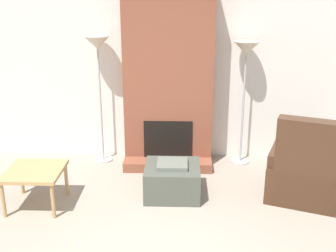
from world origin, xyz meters
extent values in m
cube|color=silver|center=(0.00, 3.17, 1.30)|extent=(7.46, 0.06, 2.60)
cube|color=brown|center=(0.00, 2.94, 1.30)|extent=(1.24, 0.40, 2.60)
cube|color=brown|center=(0.00, 2.60, 0.07)|extent=(1.24, 0.28, 0.13)
cube|color=black|center=(0.00, 2.73, 0.41)|extent=(0.69, 0.02, 0.55)
cube|color=#474C42|center=(0.08, 1.86, 0.19)|extent=(0.68, 0.64, 0.39)
cube|color=#60665B|center=(0.08, 1.86, 0.41)|extent=(0.37, 0.35, 0.05)
cube|color=#422819|center=(1.76, 1.91, 0.23)|extent=(1.15, 1.16, 0.45)
cube|color=#422819|center=(1.63, 1.58, 0.54)|extent=(0.76, 0.44, 1.09)
cube|color=#422819|center=(1.41, 2.04, 0.30)|extent=(0.43, 0.82, 0.61)
cube|color=tan|center=(-1.52, 1.54, 0.44)|extent=(0.64, 0.65, 0.04)
cylinder|color=tan|center=(-1.80, 1.26, 0.21)|extent=(0.04, 0.04, 0.42)
cylinder|color=tan|center=(-1.24, 1.26, 0.21)|extent=(0.04, 0.04, 0.42)
cylinder|color=tan|center=(-1.80, 1.82, 0.21)|extent=(0.04, 0.04, 0.42)
cylinder|color=tan|center=(-1.24, 1.82, 0.21)|extent=(0.04, 0.04, 0.42)
cylinder|color=#ADADB2|center=(-0.98, 2.91, 0.01)|extent=(0.28, 0.28, 0.02)
cylinder|color=#ADADB2|center=(-0.98, 2.91, 0.83)|extent=(0.03, 0.03, 1.63)
cone|color=beige|center=(-0.98, 2.91, 1.74)|extent=(0.35, 0.35, 0.18)
cylinder|color=#ADADB2|center=(1.06, 2.91, 0.01)|extent=(0.28, 0.28, 0.02)
cylinder|color=#ADADB2|center=(1.06, 2.91, 0.80)|extent=(0.03, 0.03, 1.57)
cone|color=beige|center=(1.06, 2.91, 1.68)|extent=(0.35, 0.35, 0.18)
camera|label=1|loc=(0.19, -2.87, 2.51)|focal=45.00mm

